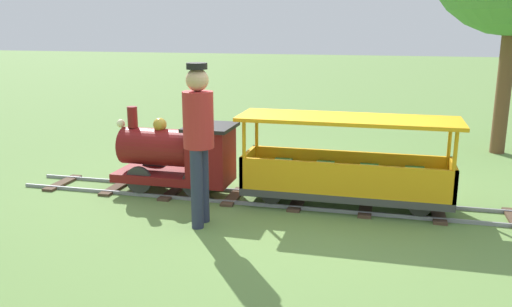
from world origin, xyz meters
The scene contains 5 objects.
ground_plane centered at (0.00, 0.00, 0.00)m, with size 60.00×60.00×0.00m, color #608442.
track centered at (0.00, 0.13, 0.02)m, with size 0.66×6.05×0.04m.
locomotive centered at (0.00, 1.18, 0.49)m, with size 0.62×1.45×0.99m.
passenger_car centered at (0.00, -0.77, 0.42)m, with size 0.72×2.35×0.97m.
conductor_person centered at (-0.89, 0.60, 0.96)m, with size 0.30×0.30×1.62m.
Camera 1 is at (-5.64, -1.17, 1.97)m, focal length 37.15 mm.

